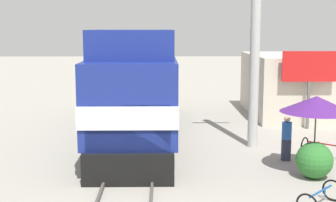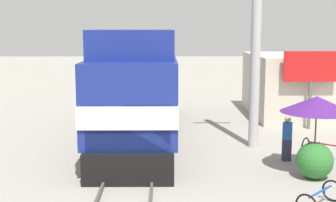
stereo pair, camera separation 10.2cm
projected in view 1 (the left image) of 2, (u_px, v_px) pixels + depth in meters
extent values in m
plane|color=gray|center=(133.00, 160.00, 16.57)|extent=(120.00, 120.00, 0.00)
cube|color=#4C4742|center=(113.00, 158.00, 16.55)|extent=(0.08, 33.87, 0.15)
cube|color=#4C4742|center=(154.00, 158.00, 16.57)|extent=(0.08, 33.87, 0.15)
cube|color=black|center=(139.00, 124.00, 20.47)|extent=(2.75, 13.72, 0.96)
cube|color=navy|center=(138.00, 83.00, 20.19)|extent=(2.99, 13.17, 2.64)
cube|color=white|center=(138.00, 89.00, 20.23)|extent=(3.03, 13.31, 0.70)
cube|color=white|center=(130.00, 123.00, 14.73)|extent=(2.54, 1.92, 1.45)
cube|color=navy|center=(132.00, 44.00, 15.84)|extent=(2.81, 3.02, 0.98)
cylinder|color=#B2B2AD|center=(256.00, 25.00, 17.73)|extent=(0.38, 0.38, 9.51)
cylinder|color=#4C4C4C|center=(315.00, 137.00, 15.00)|extent=(0.05, 0.05, 2.38)
cone|color=#4C1E72|center=(316.00, 104.00, 14.84)|extent=(2.30, 2.30, 0.52)
cube|color=#595959|center=(308.00, 105.00, 21.57)|extent=(0.12, 0.12, 2.20)
cube|color=red|center=(310.00, 66.00, 21.29)|extent=(2.54, 0.08, 1.40)
sphere|color=#2D722D|center=(314.00, 160.00, 14.52)|extent=(1.15, 1.15, 1.15)
cube|color=#2D3347|center=(286.00, 150.00, 16.49)|extent=(0.30, 0.20, 0.77)
cylinder|color=#2659A5|center=(287.00, 131.00, 16.39)|extent=(0.34, 0.34, 0.61)
sphere|color=tan|center=(287.00, 119.00, 16.32)|extent=(0.23, 0.23, 0.23)
torus|color=black|center=(305.00, 146.00, 17.28)|extent=(0.46, 0.53, 0.66)
cube|color=#A51919|center=(326.00, 144.00, 16.74)|extent=(1.08, 0.92, 0.04)
cylinder|color=#A51919|center=(319.00, 145.00, 16.93)|extent=(0.04, 0.04, 0.27)
torus|color=black|center=(333.00, 190.00, 12.64)|extent=(0.46, 0.45, 0.60)
cube|color=#194C99|center=(321.00, 191.00, 12.08)|extent=(0.90, 0.92, 0.04)
cylinder|color=#194C99|center=(325.00, 191.00, 12.28)|extent=(0.04, 0.04, 0.25)
cube|color=beige|center=(311.00, 85.00, 24.95)|extent=(6.48, 6.28, 3.24)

